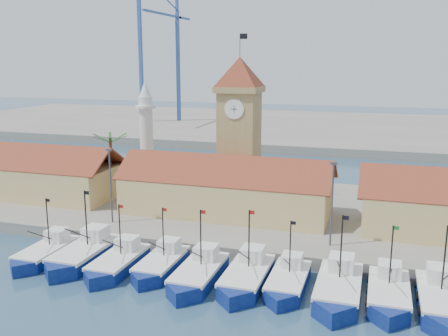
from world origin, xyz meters
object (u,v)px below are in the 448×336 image
(boat_0, at_px, (45,254))
(boat_5, at_px, (246,278))
(clock_tower, at_px, (239,126))
(minaret, at_px, (146,135))

(boat_0, relative_size, boat_5, 0.92)
(clock_tower, relative_size, minaret, 1.39)
(boat_5, distance_m, minaret, 34.69)
(boat_0, bearing_deg, boat_5, 1.10)
(clock_tower, height_order, minaret, clock_tower)
(boat_0, bearing_deg, minaret, 90.82)
(boat_5, xyz_separation_m, minaret, (-22.22, 25.09, 8.94))
(minaret, bearing_deg, boat_0, -89.18)
(boat_0, height_order, minaret, minaret)
(boat_5, relative_size, clock_tower, 0.44)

